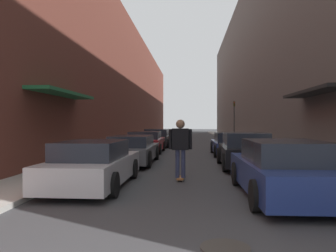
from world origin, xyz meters
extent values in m
plane|color=#38383A|center=(0.00, 24.83, 0.00)|extent=(136.55, 136.55, 0.00)
cube|color=#A3A099|center=(-4.31, 31.03, 0.06)|extent=(1.80, 62.07, 0.12)
cube|color=#A3A099|center=(4.31, 31.03, 0.06)|extent=(1.80, 62.07, 0.12)
cube|color=brown|center=(-7.21, 31.03, 5.59)|extent=(4.00, 62.07, 11.17)
cube|color=#1E6038|center=(-4.81, 10.86, 2.90)|extent=(1.00, 4.80, 0.12)
cube|color=#564C47|center=(7.21, 31.03, 7.42)|extent=(4.00, 62.07, 14.84)
cube|color=black|center=(4.81, 10.86, 2.90)|extent=(1.00, 4.80, 0.12)
cube|color=#B7B7BC|center=(-2.44, 7.09, 0.48)|extent=(1.78, 4.35, 0.62)
cube|color=#232833|center=(-2.44, 6.87, 1.02)|extent=(1.56, 2.27, 0.47)
cylinder|color=black|center=(-3.29, 8.43, 0.30)|extent=(0.18, 0.61, 0.61)
cylinder|color=black|center=(-1.58, 8.43, 0.30)|extent=(0.18, 0.61, 0.61)
cylinder|color=black|center=(-3.29, 5.74, 0.30)|extent=(0.18, 0.61, 0.61)
cylinder|color=black|center=(-1.58, 5.74, 0.30)|extent=(0.18, 0.61, 0.61)
cube|color=#515459|center=(-2.29, 12.22, 0.48)|extent=(1.79, 4.67, 0.58)
cube|color=#232833|center=(-2.29, 11.98, 0.98)|extent=(1.57, 2.43, 0.44)
cylinder|color=black|center=(-3.16, 13.66, 0.34)|extent=(0.18, 0.68, 0.68)
cylinder|color=black|center=(-1.42, 13.66, 0.34)|extent=(0.18, 0.68, 0.68)
cylinder|color=black|center=(-3.16, 10.77, 0.34)|extent=(0.18, 0.68, 0.68)
cylinder|color=black|center=(-1.42, 10.77, 0.34)|extent=(0.18, 0.68, 0.68)
cube|color=maroon|center=(-2.47, 17.48, 0.49)|extent=(1.93, 4.09, 0.65)
cube|color=#232833|center=(-2.47, 17.27, 1.03)|extent=(1.70, 2.13, 0.43)
cylinder|color=black|center=(-3.41, 18.74, 0.30)|extent=(0.18, 0.60, 0.60)
cylinder|color=black|center=(-1.52, 18.74, 0.30)|extent=(0.18, 0.60, 0.60)
cylinder|color=black|center=(-3.41, 16.21, 0.30)|extent=(0.18, 0.60, 0.60)
cylinder|color=black|center=(-1.52, 16.21, 0.30)|extent=(0.18, 0.60, 0.60)
cube|color=#232326|center=(-2.26, 22.35, 0.50)|extent=(1.92, 4.27, 0.66)
cube|color=#232833|center=(-2.26, 22.14, 1.07)|extent=(1.65, 2.24, 0.48)
cylinder|color=black|center=(-3.15, 23.66, 0.31)|extent=(0.18, 0.62, 0.62)
cylinder|color=black|center=(-1.38, 23.66, 0.31)|extent=(0.18, 0.62, 0.62)
cylinder|color=black|center=(-3.15, 21.04, 0.31)|extent=(0.18, 0.62, 0.62)
cylinder|color=black|center=(-1.38, 21.04, 0.31)|extent=(0.18, 0.62, 0.62)
cube|color=navy|center=(2.38, 6.15, 0.51)|extent=(1.91, 4.49, 0.66)
cube|color=#232833|center=(2.38, 5.92, 1.08)|extent=(1.66, 2.34, 0.50)
cylinder|color=black|center=(1.47, 7.53, 0.32)|extent=(0.18, 0.64, 0.64)
cylinder|color=black|center=(3.29, 7.53, 0.32)|extent=(0.18, 0.64, 0.64)
cylinder|color=black|center=(1.47, 4.76, 0.32)|extent=(0.18, 0.64, 0.64)
cube|color=black|center=(2.29, 11.22, 0.52)|extent=(1.86, 3.94, 0.66)
cube|color=#232833|center=(2.29, 11.03, 1.11)|extent=(1.60, 2.06, 0.52)
cylinder|color=black|center=(1.42, 12.43, 0.34)|extent=(0.18, 0.68, 0.68)
cylinder|color=black|center=(3.16, 12.43, 0.34)|extent=(0.18, 0.68, 0.68)
cylinder|color=black|center=(1.42, 10.01, 0.34)|extent=(0.18, 0.68, 0.68)
cylinder|color=black|center=(3.16, 10.01, 0.34)|extent=(0.18, 0.68, 0.68)
cube|color=navy|center=(2.34, 16.12, 0.47)|extent=(1.87, 4.30, 0.58)
cube|color=#232833|center=(2.34, 15.90, 1.00)|extent=(1.63, 2.24, 0.48)
cylinder|color=black|center=(1.44, 17.44, 0.32)|extent=(0.18, 0.65, 0.65)
cylinder|color=black|center=(3.24, 17.44, 0.32)|extent=(0.18, 0.65, 0.65)
cylinder|color=black|center=(1.44, 14.79, 0.32)|extent=(0.18, 0.65, 0.65)
cylinder|color=black|center=(3.24, 14.79, 0.32)|extent=(0.18, 0.65, 0.65)
cube|color=brown|center=(-0.11, 8.25, 0.07)|extent=(0.20, 0.78, 0.02)
cylinder|color=beige|center=(-0.19, 8.50, 0.03)|extent=(0.03, 0.06, 0.06)
cylinder|color=beige|center=(-0.04, 8.50, 0.03)|extent=(0.03, 0.06, 0.06)
cylinder|color=beige|center=(-0.19, 8.00, 0.03)|extent=(0.03, 0.06, 0.06)
cylinder|color=beige|center=(-0.04, 8.00, 0.03)|extent=(0.03, 0.06, 0.06)
cylinder|color=#2D3351|center=(-0.20, 8.25, 0.50)|extent=(0.13, 0.13, 0.85)
cylinder|color=#2D3351|center=(-0.02, 8.25, 0.50)|extent=(0.13, 0.13, 0.85)
cube|color=black|center=(-0.11, 8.25, 1.25)|extent=(0.51, 0.23, 0.65)
sphere|color=#8C664C|center=(-0.11, 8.25, 1.71)|extent=(0.27, 0.27, 0.27)
cylinder|color=black|center=(-0.42, 8.25, 1.25)|extent=(0.10, 0.10, 0.61)
cylinder|color=black|center=(0.19, 8.25, 1.25)|extent=(0.10, 0.10, 0.61)
cylinder|color=#332D28|center=(0.69, 2.85, 0.01)|extent=(0.70, 0.70, 0.02)
cylinder|color=#2D2D2D|center=(4.17, 28.76, 1.93)|extent=(0.10, 0.10, 3.61)
cube|color=#332D0F|center=(4.17, 28.76, 3.51)|extent=(0.16, 0.16, 0.45)
sphere|color=red|center=(4.17, 28.67, 3.62)|extent=(0.11, 0.11, 0.11)
camera|label=1|loc=(0.21, -1.71, 1.74)|focal=35.00mm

